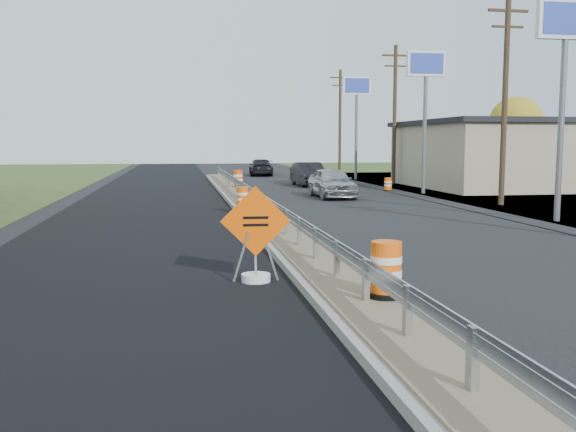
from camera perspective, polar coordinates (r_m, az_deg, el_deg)
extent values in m
plane|color=black|center=(18.71, -0.11, -2.30)|extent=(140.00, 140.00, 0.00)
cube|color=black|center=(28.40, -12.31, 0.60)|extent=(7.20, 120.00, 0.01)
cube|color=gray|center=(26.55, -2.98, 0.52)|extent=(1.60, 55.00, 0.18)
cube|color=brown|center=(26.54, -2.99, 0.76)|extent=(1.25, 55.00, 0.05)
cube|color=silver|center=(7.32, 16.12, -12.05)|extent=(0.10, 0.15, 0.70)
cube|color=silver|center=(9.08, 10.58, -8.24)|extent=(0.10, 0.15, 0.70)
cube|color=silver|center=(10.92, 6.93, -5.65)|extent=(0.10, 0.15, 0.70)
cube|color=silver|center=(12.82, 4.38, -3.81)|extent=(0.10, 0.15, 0.70)
cube|color=silver|center=(14.74, 2.49, -2.43)|extent=(0.10, 0.15, 0.70)
cube|color=silver|center=(16.67, 1.04, -1.38)|extent=(0.10, 0.15, 0.70)
cube|color=silver|center=(18.63, -0.11, -0.54)|extent=(0.10, 0.15, 0.70)
cube|color=silver|center=(20.59, -1.04, 0.14)|extent=(0.10, 0.15, 0.70)
cube|color=silver|center=(22.55, -1.80, 0.70)|extent=(0.10, 0.15, 0.70)
cube|color=silver|center=(24.53, -2.44, 1.17)|extent=(0.10, 0.15, 0.70)
cube|color=silver|center=(26.50, -2.99, 1.57)|extent=(0.10, 0.15, 0.70)
cube|color=silver|center=(28.49, -3.46, 1.92)|extent=(0.10, 0.15, 0.70)
cube|color=silver|center=(30.47, -3.87, 2.22)|extent=(0.10, 0.15, 0.70)
cube|color=silver|center=(32.45, -4.23, 2.48)|extent=(0.10, 0.15, 0.70)
cube|color=silver|center=(34.44, -4.55, 2.71)|extent=(0.10, 0.15, 0.70)
cube|color=silver|center=(36.43, -4.84, 2.92)|extent=(0.10, 0.15, 0.70)
cube|color=silver|center=(38.42, -5.09, 3.10)|extent=(0.10, 0.15, 0.70)
cube|color=silver|center=(40.41, -5.32, 3.27)|extent=(0.10, 0.15, 0.70)
cube|color=silver|center=(42.40, -5.53, 3.42)|extent=(0.10, 0.15, 0.70)
cube|color=silver|center=(44.39, -5.72, 3.56)|extent=(0.10, 0.15, 0.70)
cube|color=silver|center=(46.38, -5.89, 3.68)|extent=(0.10, 0.15, 0.70)
cube|color=silver|center=(48.38, -6.05, 3.80)|extent=(0.10, 0.15, 0.70)
cube|color=silver|center=(50.37, -6.20, 3.91)|extent=(0.10, 0.15, 0.70)
cube|color=silver|center=(27.48, -3.24, 2.17)|extent=(0.04, 46.00, 0.34)
cube|color=silver|center=(27.49, -3.24, 2.00)|extent=(0.06, 46.00, 0.03)
cube|color=silver|center=(27.47, -3.24, 2.33)|extent=(0.06, 46.00, 0.03)
cube|color=tan|center=(45.19, 22.59, 4.94)|extent=(18.00, 12.00, 4.00)
cube|color=black|center=(45.19, 22.71, 7.63)|extent=(18.50, 12.50, 0.30)
cube|color=black|center=(41.13, 11.93, 4.64)|extent=(0.08, 7.20, 2.20)
cylinder|color=slate|center=(25.20, 23.10, 7.22)|extent=(0.22, 0.22, 6.80)
cube|color=white|center=(25.56, 23.50, 15.76)|extent=(2.20, 0.25, 1.40)
cube|color=#263FB2|center=(25.56, 23.50, 15.76)|extent=(1.90, 0.30, 1.10)
cylinder|color=slate|center=(36.82, 12.04, 7.23)|extent=(0.22, 0.22, 6.80)
cube|color=white|center=(37.07, 12.18, 13.11)|extent=(2.20, 0.25, 1.40)
cube|color=#263FB2|center=(37.07, 12.18, 13.11)|extent=(1.90, 0.30, 1.10)
cylinder|color=slate|center=(50.10, 6.08, 7.12)|extent=(0.22, 0.22, 6.80)
cube|color=white|center=(50.29, 6.13, 11.45)|extent=(2.20, 0.25, 1.40)
cube|color=#263FB2|center=(50.29, 6.13, 11.45)|extent=(1.90, 0.30, 1.10)
cylinder|color=#473523|center=(30.94, 18.71, 9.59)|extent=(0.26, 0.26, 9.40)
cube|color=#473523|center=(31.43, 18.99, 16.89)|extent=(1.90, 0.12, 0.12)
cube|color=#473523|center=(31.30, 18.94, 15.63)|extent=(1.50, 0.10, 0.10)
cylinder|color=#473523|center=(44.71, 9.46, 8.81)|extent=(0.26, 0.26, 9.40)
cube|color=#473523|center=(45.05, 9.55, 13.90)|extent=(1.90, 0.12, 0.12)
cube|color=#473523|center=(44.96, 9.54, 13.01)|extent=(1.50, 0.10, 0.10)
cylinder|color=#473523|center=(59.08, 4.64, 8.31)|extent=(0.26, 0.26, 9.40)
cube|color=#473523|center=(59.34, 4.68, 12.17)|extent=(1.90, 0.12, 0.12)
cube|color=#473523|center=(59.27, 4.67, 11.50)|extent=(1.50, 0.10, 0.10)
cylinder|color=#473523|center=(59.79, 19.48, 4.90)|extent=(0.36, 0.36, 3.08)
sphere|color=gold|center=(59.80, 19.59, 7.79)|extent=(4.62, 4.62, 4.62)
cylinder|color=white|center=(13.36, -2.87, -5.53)|extent=(0.60, 0.60, 0.17)
cube|color=slate|center=(13.24, -4.19, -3.65)|extent=(0.36, 0.06, 1.05)
cube|color=slate|center=(13.31, -1.59, -3.58)|extent=(0.36, 0.06, 1.05)
cube|color=slate|center=(13.32, -2.91, -3.57)|extent=(0.06, 0.27, 1.07)
cube|color=#DC4C04|center=(13.16, -2.90, -0.46)|extent=(1.45, 0.11, 1.45)
cube|color=black|center=(13.13, -2.89, -0.15)|extent=(0.52, 0.04, 0.05)
cube|color=black|center=(13.15, -2.89, -0.80)|extent=(0.52, 0.04, 0.05)
cylinder|color=black|center=(11.27, 8.67, -6.90)|extent=(0.66, 0.66, 0.09)
cylinder|color=#FF5B0A|center=(11.17, 8.71, -4.60)|extent=(0.53, 0.53, 0.92)
cylinder|color=white|center=(11.14, 8.73, -3.82)|extent=(0.54, 0.54, 0.12)
cylinder|color=white|center=(11.19, 8.71, -5.04)|extent=(0.54, 0.54, 0.12)
cylinder|color=black|center=(25.93, -4.05, 0.76)|extent=(0.59, 0.59, 0.08)
cylinder|color=#FF590A|center=(25.89, -4.06, 1.68)|extent=(0.48, 0.48, 0.83)
cylinder|color=white|center=(25.88, -4.06, 1.99)|extent=(0.49, 0.49, 0.11)
cylinder|color=white|center=(25.90, -4.06, 1.50)|extent=(0.49, 0.49, 0.11)
cylinder|color=black|center=(38.53, -4.46, 2.67)|extent=(0.69, 0.69, 0.09)
cylinder|color=#FB4D0A|center=(38.50, -4.47, 3.38)|extent=(0.55, 0.55, 0.96)
cylinder|color=white|center=(38.50, -4.47, 3.62)|extent=(0.56, 0.56, 0.13)
cylinder|color=white|center=(38.51, -4.47, 3.24)|extent=(0.56, 0.56, 0.13)
cylinder|color=black|center=(38.63, 8.87, 2.26)|extent=(0.54, 0.54, 0.07)
cylinder|color=#FF5B0A|center=(38.60, 8.88, 2.82)|extent=(0.43, 0.43, 0.76)
cylinder|color=white|center=(38.60, 8.88, 3.01)|extent=(0.45, 0.45, 0.10)
cylinder|color=white|center=(38.61, 8.88, 2.72)|extent=(0.45, 0.45, 0.10)
imported|color=#AEAEB3|center=(33.71, 3.92, 2.99)|extent=(1.92, 4.67, 1.59)
imported|color=black|center=(42.65, 1.87, 3.73)|extent=(1.83, 4.79, 1.56)
imported|color=black|center=(56.05, -2.42, 4.34)|extent=(2.42, 5.08, 1.43)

